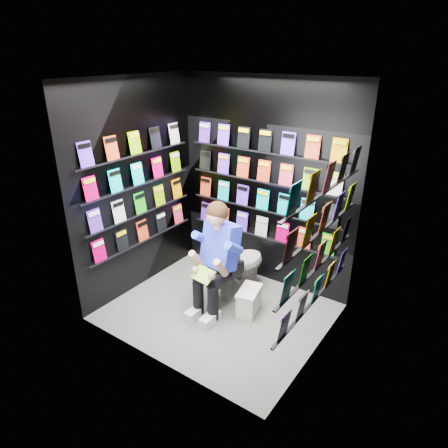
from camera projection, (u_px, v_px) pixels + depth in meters
The scene contains 14 objects.
floor at pixel (218, 312), 4.72m from camera, with size 2.40×2.40×0.00m, color slate.
ceiling at pixel (216, 78), 3.68m from camera, with size 2.40×2.40×0.00m, color white.
wall_back at pixel (264, 185), 4.95m from camera, with size 2.40×0.04×2.60m, color black.
wall_front at pixel (150, 244), 3.45m from camera, with size 2.40×0.04×2.60m, color black.
wall_left at pixel (137, 189), 4.83m from camera, with size 0.04×2.00×2.60m, color black.
wall_right at pixel (326, 237), 3.57m from camera, with size 0.04×2.00×2.60m, color black.
comics_back at pixel (263, 185), 4.92m from camera, with size 2.10×0.06×1.37m, color #B9371C, non-canonical shape.
comics_left at pixel (139, 189), 4.81m from camera, with size 0.06×1.70×1.37m, color #B9371C, non-canonical shape.
comics_right at pixel (323, 236), 3.58m from camera, with size 0.06×1.70×1.37m, color #B9371C, non-canonical shape.
toilet at pixel (239, 265), 5.00m from camera, with size 0.42×0.75×0.73m, color silver.
longbox at pixel (249, 302), 4.67m from camera, with size 0.20×0.36×0.27m, color white.
longbox_lid at pixel (249, 291), 4.61m from camera, with size 0.22×0.38×0.03m, color white.
reader at pixel (222, 246), 4.55m from camera, with size 0.55×0.80×1.48m, color #2130F0, non-canonical shape.
held_comic at pixel (203, 275), 4.37m from camera, with size 0.26×0.01×0.18m, color green.
Camera 1 is at (2.30, -3.17, 2.83)m, focal length 32.00 mm.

